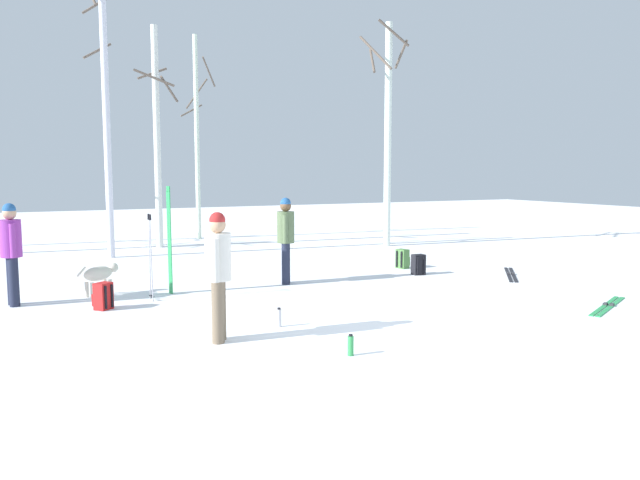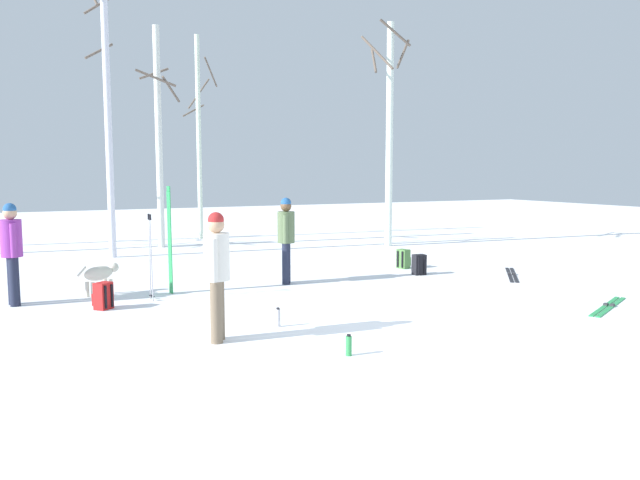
{
  "view_description": "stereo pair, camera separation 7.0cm",
  "coord_description": "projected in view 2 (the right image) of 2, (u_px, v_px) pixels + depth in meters",
  "views": [
    {
      "loc": [
        -4.79,
        -7.33,
        2.26
      ],
      "look_at": [
        0.24,
        2.79,
        1.0
      ],
      "focal_mm": 35.43,
      "sensor_mm": 36.0,
      "label": 1
    },
    {
      "loc": [
        -4.73,
        -7.36,
        2.26
      ],
      "look_at": [
        0.24,
        2.79,
        1.0
      ],
      "focal_mm": 35.43,
      "sensor_mm": 36.0,
      "label": 2
    }
  ],
  "objects": [
    {
      "name": "birch_tree_2",
      "position": [
        107.0,
        107.0,
        15.97
      ],
      "size": [
        1.06,
        0.96,
        7.48
      ],
      "color": "silver",
      "rests_on": "ground_plane"
    },
    {
      "name": "water_bottle_0",
      "position": [
        278.0,
        318.0,
        9.11
      ],
      "size": [
        0.07,
        0.07,
        0.28
      ],
      "color": "silver",
      "rests_on": "ground_plane"
    },
    {
      "name": "birch_tree_3",
      "position": [
        159.0,
        135.0,
        18.16
      ],
      "size": [
        1.34,
        1.15,
        6.33
      ],
      "color": "silver",
      "rests_on": "ground_plane"
    },
    {
      "name": "birch_tree_4",
      "position": [
        199.0,
        136.0,
        20.51
      ],
      "size": [
        1.13,
        1.15,
        6.57
      ],
      "color": "silver",
      "rests_on": "ground_plane"
    },
    {
      "name": "backpack_0",
      "position": [
        419.0,
        265.0,
        13.65
      ],
      "size": [
        0.28,
        0.3,
        0.44
      ],
      "color": "black",
      "rests_on": "ground_plane"
    },
    {
      "name": "backpack_2",
      "position": [
        404.0,
        259.0,
        14.54
      ],
      "size": [
        0.32,
        0.3,
        0.44
      ],
      "color": "#4C7F3F",
      "rests_on": "ground_plane"
    },
    {
      "name": "water_bottle_1",
      "position": [
        349.0,
        345.0,
        7.69
      ],
      "size": [
        0.08,
        0.08,
        0.27
      ],
      "color": "green",
      "rests_on": "ground_plane"
    },
    {
      "name": "ski_poles_0",
      "position": [
        151.0,
        255.0,
        10.91
      ],
      "size": [
        0.07,
        0.24,
        1.5
      ],
      "color": "#B2B2BC",
      "rests_on": "ground_plane"
    },
    {
      "name": "ski_pair_planted_0",
      "position": [
        170.0,
        240.0,
        11.5
      ],
      "size": [
        0.05,
        0.14,
        1.97
      ],
      "color": "green",
      "rests_on": "ground_plane"
    },
    {
      "name": "ski_pair_lying_0",
      "position": [
        608.0,
        306.0,
        10.45
      ],
      "size": [
        1.71,
        0.99,
        0.05
      ],
      "color": "green",
      "rests_on": "ground_plane"
    },
    {
      "name": "ground_plane",
      "position": [
        392.0,
        331.0,
        8.89
      ],
      "size": [
        60.0,
        60.0,
        0.0
      ],
      "primitive_type": "plane",
      "color": "white"
    },
    {
      "name": "dog",
      "position": [
        101.0,
        274.0,
        11.37
      ],
      "size": [
        0.79,
        0.51,
        0.57
      ],
      "color": "beige",
      "rests_on": "ground_plane"
    },
    {
      "name": "person_1",
      "position": [
        217.0,
        268.0,
        8.25
      ],
      "size": [
        0.34,
        0.48,
        1.72
      ],
      "color": "#72604C",
      "rests_on": "ground_plane"
    },
    {
      "name": "person_2",
      "position": [
        12.0,
        247.0,
        10.48
      ],
      "size": [
        0.34,
        0.52,
        1.72
      ],
      "color": "#1E2338",
      "rests_on": "ground_plane"
    },
    {
      "name": "person_0",
      "position": [
        286.0,
        235.0,
        12.5
      ],
      "size": [
        0.34,
        0.48,
        1.72
      ],
      "color": "#1E2338",
      "rests_on": "ground_plane"
    },
    {
      "name": "ski_pair_lying_1",
      "position": [
        512.0,
        275.0,
        13.62
      ],
      "size": [
        1.35,
        1.59,
        0.05
      ],
      "color": "black",
      "rests_on": "ground_plane"
    },
    {
      "name": "backpack_1",
      "position": [
        103.0,
        296.0,
        10.26
      ],
      "size": [
        0.34,
        0.35,
        0.44
      ],
      "color": "red",
      "rests_on": "ground_plane"
    },
    {
      "name": "birch_tree_5",
      "position": [
        389.0,
        129.0,
        18.47
      ],
      "size": [
        1.26,
        1.43,
        6.5
      ],
      "color": "silver",
      "rests_on": "ground_plane"
    }
  ]
}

